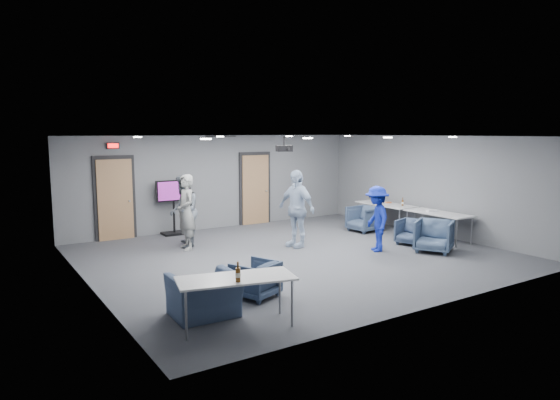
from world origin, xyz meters
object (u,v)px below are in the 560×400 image
person_d (377,219)px  bottle_front (238,274)px  bottle_right (403,203)px  chair_front_a (255,279)px  projector (284,148)px  person_a (186,212)px  chair_right_a (364,219)px  chair_right_c (434,236)px  table_right_a (386,205)px  tv_stand (174,204)px  table_right_b (438,214)px  chair_front_b (205,296)px  person_b (184,211)px  chair_right_b (412,232)px  person_c (296,209)px  table_front_left (236,281)px

person_d → bottle_front: bearing=-37.6°
person_d → bottle_right: (2.29, 1.36, 0.04)m
chair_front_a → projector: (2.58, 3.04, 2.09)m
person_a → chair_front_a: person_a is taller
chair_right_a → bottle_front: bottle_front is taller
person_d → chair_right_c: 1.39m
table_right_a → bottle_front: bottle_front is taller
table_right_a → tv_stand: size_ratio=1.22×
chair_right_a → table_right_b: 2.11m
bottle_front → person_a: bearing=75.5°
chair_front_a → chair_front_b: chair_front_b is taller
person_b → chair_right_b: 5.68m
chair_right_c → chair_front_a: 5.17m
person_b → projector: projector is taller
table_right_b → bottle_front: bottle_front is taller
chair_right_c → chair_front_a: bearing=-114.2°
table_right_a → table_right_b: 1.90m
chair_right_b → chair_right_a: bearing=158.1°
person_c → person_d: 1.94m
chair_right_b → chair_front_a: bearing=-94.2°
person_a → projector: projector is taller
table_right_a → tv_stand: (-5.49, 2.53, 0.17)m
person_c → table_right_b: 3.78m
table_right_a → bottle_front: size_ratio=6.36×
chair_front_b → chair_front_a: bearing=-159.1°
person_b → chair_front_a: person_b is taller
person_b → chair_front_b: bearing=2.7°
chair_right_b → table_right_b: bearing=70.0°
chair_right_a → table_front_left: (-6.29, -4.23, 0.32)m
chair_front_b → table_front_left: 0.73m
table_front_left → chair_front_b: bearing=123.9°
bottle_right → tv_stand: bearing=151.2°
chair_right_a → chair_front_b: size_ratio=0.79×
chair_front_b → bottle_front: (0.15, -0.81, 0.51)m
bottle_front → chair_right_c: bearing=15.8°
chair_right_a → person_d: bearing=-38.2°
person_b → chair_right_c: 6.00m
person_a → chair_right_c: size_ratio=2.17×
person_a → bottle_front: person_a is taller
person_b → chair_right_c: bearing=73.2°
bottle_right → table_right_b: bearing=-94.8°
chair_right_b → table_front_left: size_ratio=0.39×
chair_front_b → bottle_front: size_ratio=3.49×
table_front_left → person_c: bearing=59.5°
person_d → chair_right_b: 1.33m
chair_front_a → bottle_right: bottle_right is taller
chair_front_b → table_right_a: table_right_a is taller
chair_front_a → bottle_front: (-0.95, -1.18, 0.52)m
person_b → table_front_left: (-1.30, -5.19, -0.21)m
chair_front_b → tv_stand: (1.85, 6.15, 0.52)m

